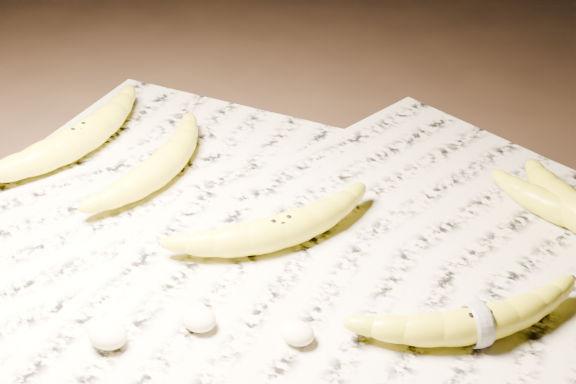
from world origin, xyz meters
The scene contains 11 objects.
ground centered at (0.00, 0.00, 0.00)m, with size 3.00×3.00×0.00m, color black.
newspaper_patch centered at (0.00, -0.03, 0.00)m, with size 0.90×0.70×0.01m, color #B9B39F.
banana_left_a centered at (-0.33, 0.03, 0.03)m, with size 0.24×0.07×0.04m, color gold, non-canonical shape.
banana_left_b centered at (-0.20, 0.03, 0.03)m, with size 0.20×0.06×0.04m, color gold, non-canonical shape.
banana_center centered at (-0.02, -0.01, 0.03)m, with size 0.21×0.06×0.04m, color gold, non-canonical shape.
banana_taped centered at (0.21, -0.05, 0.03)m, with size 0.20×0.05×0.03m, color gold, non-canonical shape.
banana_upper_a centered at (0.25, 0.17, 0.03)m, with size 0.18×0.06×0.03m, color gold, non-canonical shape.
measuring_tape centered at (0.21, -0.05, 0.03)m, with size 0.04×0.04×0.00m, color white.
flesh_chunk_a centered at (-0.09, -0.22, 0.02)m, with size 0.04×0.03×0.02m, color beige.
flesh_chunk_b centered at (-0.03, -0.16, 0.02)m, with size 0.03×0.03×0.02m, color beige.
flesh_chunk_c centered at (0.07, -0.13, 0.02)m, with size 0.03×0.03×0.02m, color beige.
Camera 1 is at (0.31, -0.60, 0.54)m, focal length 50.00 mm.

